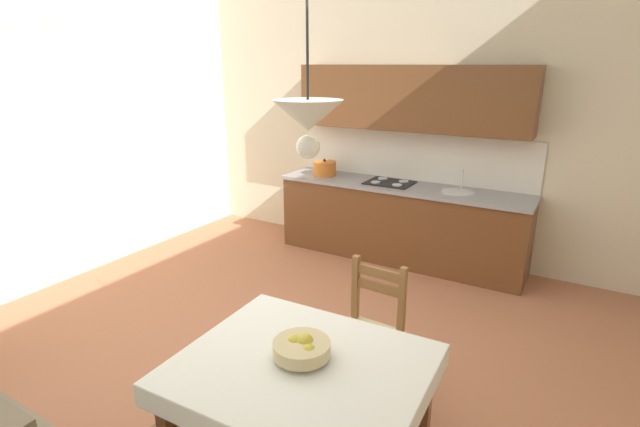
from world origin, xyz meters
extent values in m
cube|color=#AD6B4C|center=(0.00, 0.00, -0.05)|extent=(6.15, 6.07, 0.10)
cube|color=beige|center=(0.00, 2.80, 2.00)|extent=(6.15, 0.12, 4.00)
cube|color=beige|center=(-2.83, 0.00, 2.00)|extent=(0.12, 6.07, 4.00)
cube|color=brown|center=(0.07, 2.43, 0.43)|extent=(2.84, 0.60, 0.86)
cube|color=gray|center=(0.07, 2.42, 0.88)|extent=(2.87, 0.63, 0.04)
cube|color=silver|center=(0.07, 2.72, 1.18)|extent=(2.84, 0.01, 0.55)
cube|color=brown|center=(0.07, 2.56, 1.85)|extent=(2.61, 0.34, 0.70)
cube|color=black|center=(0.07, 2.16, 0.04)|extent=(2.80, 0.02, 0.09)
cylinder|color=silver|center=(0.71, 2.43, 0.90)|extent=(0.34, 0.34, 0.02)
cylinder|color=silver|center=(0.71, 2.57, 1.01)|extent=(0.02, 0.02, 0.22)
cube|color=black|center=(-0.07, 2.43, 0.91)|extent=(0.52, 0.42, 0.01)
cylinder|color=silver|center=(-0.20, 2.33, 0.92)|extent=(0.11, 0.11, 0.01)
cylinder|color=silver|center=(0.06, 2.33, 0.92)|extent=(0.11, 0.11, 0.01)
cylinder|color=silver|center=(-0.20, 2.53, 0.92)|extent=(0.11, 0.11, 0.01)
cylinder|color=silver|center=(0.06, 2.53, 0.92)|extent=(0.11, 0.11, 0.01)
cylinder|color=orange|center=(-0.92, 2.41, 0.98)|extent=(0.28, 0.28, 0.15)
cylinder|color=orange|center=(-0.92, 2.41, 1.06)|extent=(0.29, 0.29, 0.02)
sphere|color=black|center=(-0.92, 2.41, 1.08)|extent=(0.04, 0.04, 0.04)
cube|color=brown|center=(0.80, -0.81, 0.74)|extent=(1.22, 1.04, 0.02)
cube|color=brown|center=(0.25, -0.39, 0.36)|extent=(0.07, 0.07, 0.73)
cube|color=brown|center=(1.31, -0.35, 0.36)|extent=(0.07, 0.07, 0.73)
cube|color=silver|center=(0.80, -0.81, 0.75)|extent=(1.28, 1.10, 0.00)
cube|color=silver|center=(0.78, -0.28, 0.69)|extent=(1.24, 0.05, 0.12)
cube|color=silver|center=(0.18, -0.83, 0.69)|extent=(0.04, 1.06, 0.12)
cube|color=silver|center=(1.42, -0.78, 0.69)|extent=(0.04, 1.06, 0.12)
cube|color=#D1BC89|center=(0.76, 0.03, 0.43)|extent=(0.44, 0.44, 0.04)
cube|color=olive|center=(0.93, -0.16, 0.21)|extent=(0.05, 0.05, 0.41)
cube|color=olive|center=(0.57, -0.14, 0.21)|extent=(0.05, 0.05, 0.41)
cube|color=olive|center=(0.95, 0.20, 0.46)|extent=(0.05, 0.05, 0.93)
cube|color=olive|center=(0.59, 0.22, 0.46)|extent=(0.05, 0.05, 0.93)
cube|color=olive|center=(0.77, 0.21, 0.84)|extent=(0.32, 0.04, 0.07)
cube|color=olive|center=(0.77, 0.21, 0.74)|extent=(0.32, 0.04, 0.07)
cylinder|color=tan|center=(0.78, -0.77, 0.77)|extent=(0.17, 0.17, 0.02)
cylinder|color=tan|center=(0.78, -0.77, 0.81)|extent=(0.30, 0.30, 0.07)
sphere|color=gold|center=(0.73, -0.76, 0.82)|extent=(0.09, 0.09, 0.09)
sphere|color=gold|center=(0.83, -0.79, 0.82)|extent=(0.08, 0.08, 0.08)
sphere|color=gold|center=(0.78, -0.74, 0.83)|extent=(0.10, 0.10, 0.10)
cylinder|color=black|center=(0.79, -0.72, 2.31)|extent=(0.01, 0.01, 0.57)
cone|color=silver|center=(0.79, -0.72, 1.99)|extent=(0.32, 0.32, 0.14)
sphere|color=white|center=(0.79, -0.72, 1.85)|extent=(0.11, 0.11, 0.11)
camera|label=1|loc=(1.94, -2.56, 2.21)|focal=26.72mm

